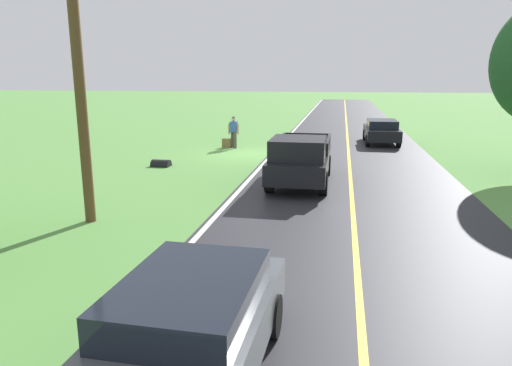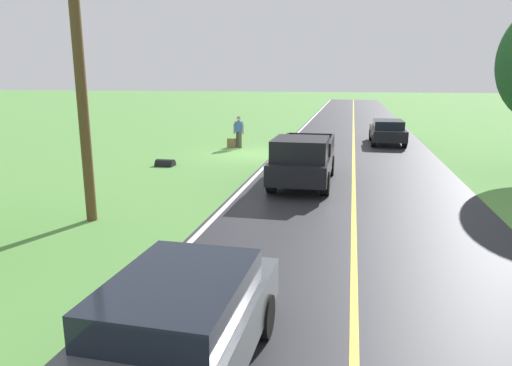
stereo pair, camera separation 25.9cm
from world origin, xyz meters
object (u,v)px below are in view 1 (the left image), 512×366
(hitchhiker_walking, at_px, (234,130))
(utility_pole_roadside, at_px, (78,66))
(pickup_truck_passing, at_px, (300,158))
(sedan_near_oncoming, at_px, (381,131))
(suitcase_carried, at_px, (226,143))
(sedan_ahead_same_lane, at_px, (187,331))

(hitchhiker_walking, height_order, utility_pole_roadside, utility_pole_roadside)
(pickup_truck_passing, height_order, sedan_near_oncoming, pickup_truck_passing)
(pickup_truck_passing, distance_m, sedan_near_oncoming, 12.12)
(suitcase_carried, bearing_deg, utility_pole_roadside, 1.32)
(hitchhiker_walking, distance_m, pickup_truck_passing, 9.41)
(utility_pole_roadside, bearing_deg, sedan_near_oncoming, -117.96)
(suitcase_carried, relative_size, utility_pole_roadside, 0.06)
(utility_pole_roadside, bearing_deg, hitchhiker_walking, -93.44)
(hitchhiker_walking, bearing_deg, pickup_truck_passing, 118.05)
(suitcase_carried, distance_m, pickup_truck_passing, 9.59)
(suitcase_carried, height_order, pickup_truck_passing, pickup_truck_passing)
(sedan_near_oncoming, bearing_deg, pickup_truck_passing, 71.87)
(suitcase_carried, bearing_deg, pickup_truck_passing, 33.47)
(hitchhiker_walking, height_order, sedan_ahead_same_lane, hitchhiker_walking)
(sedan_ahead_same_lane, bearing_deg, hitchhiker_walking, -78.55)
(sedan_ahead_same_lane, relative_size, utility_pole_roadside, 0.54)
(pickup_truck_passing, bearing_deg, sedan_ahead_same_lane, 88.07)
(sedan_ahead_same_lane, bearing_deg, suitcase_carried, -77.35)
(hitchhiker_walking, bearing_deg, suitcase_carried, 7.84)
(pickup_truck_passing, bearing_deg, suitcase_carried, -59.54)
(pickup_truck_passing, distance_m, utility_pole_roadside, 8.23)
(pickup_truck_passing, relative_size, utility_pole_roadside, 0.65)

